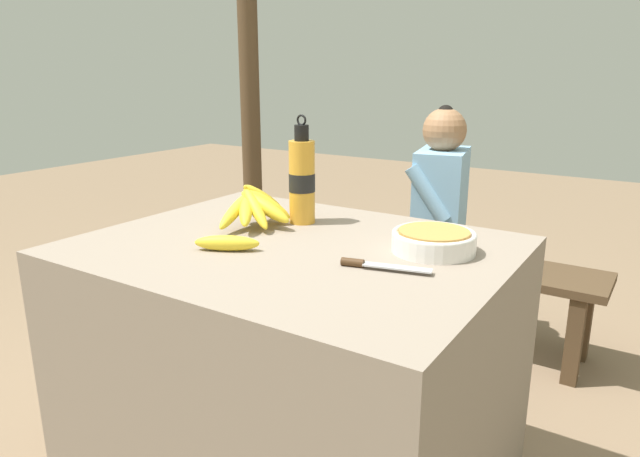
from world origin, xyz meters
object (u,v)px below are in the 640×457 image
at_px(water_bottle, 302,180).
at_px(wooden_bench, 404,260).
at_px(serving_bowl, 434,240).
at_px(knife, 372,265).
at_px(loose_banana_front, 227,243).
at_px(banana_bunch_green, 324,222).
at_px(support_post_near, 250,86).
at_px(seated_vendor, 430,210).
at_px(banana_bunch_ripe, 257,205).

bearing_deg(water_bottle, wooden_bench, 95.44).
bearing_deg(serving_bowl, knife, -109.57).
bearing_deg(loose_banana_front, wooden_bench, 93.90).
bearing_deg(wooden_bench, banana_bunch_green, 179.68).
xyz_separation_m(knife, support_post_near, (-1.73, 1.66, 0.35)).
relative_size(serving_bowl, knife, 0.99).
distance_m(loose_banana_front, seated_vendor, 1.30).
bearing_deg(banana_bunch_ripe, banana_bunch_green, 112.72).
xyz_separation_m(water_bottle, support_post_near, (-1.35, 1.40, 0.22)).
bearing_deg(serving_bowl, support_post_near, 141.00).
distance_m(water_bottle, knife, 0.48).
relative_size(water_bottle, loose_banana_front, 1.93).
relative_size(serving_bowl, wooden_bench, 0.12).
bearing_deg(loose_banana_front, banana_bunch_ripe, 110.36).
bearing_deg(banana_bunch_ripe, seated_vendor, 83.28).
xyz_separation_m(knife, banana_bunch_green, (-0.93, 1.26, -0.31)).
bearing_deg(wooden_bench, serving_bowl, -62.63).
distance_m(loose_banana_front, wooden_bench, 1.41).
distance_m(serving_bowl, knife, 0.21).
distance_m(banana_bunch_ripe, water_bottle, 0.16).
bearing_deg(wooden_bench, seated_vendor, -17.70).
bearing_deg(banana_bunch_green, knife, -53.45).
relative_size(loose_banana_front, support_post_near, 0.08).
relative_size(serving_bowl, support_post_near, 0.10).
bearing_deg(seated_vendor, wooden_bench, -30.16).
bearing_deg(wooden_bench, banana_bunch_ripe, -89.71).
height_order(seated_vendor, banana_bunch_green, seated_vendor).
distance_m(banana_bunch_ripe, wooden_bench, 1.21).
xyz_separation_m(banana_bunch_ripe, wooden_bench, (-0.01, 1.10, -0.49)).
height_order(seated_vendor, support_post_near, support_post_near).
relative_size(water_bottle, knife, 1.51).
bearing_deg(banana_bunch_ripe, support_post_near, 129.90).
bearing_deg(serving_bowl, banana_bunch_green, 133.52).
bearing_deg(water_bottle, support_post_near, 133.98).
height_order(knife, support_post_near, support_post_near).
distance_m(knife, wooden_bench, 1.41).
distance_m(wooden_bench, banana_bunch_green, 0.47).
bearing_deg(knife, banana_bunch_ripe, 148.92).
xyz_separation_m(water_bottle, banana_bunch_green, (-0.55, 1.00, -0.43)).
bearing_deg(serving_bowl, seated_vendor, 112.28).
distance_m(banana_bunch_ripe, knife, 0.49).
bearing_deg(banana_bunch_green, support_post_near, 153.27).
bearing_deg(banana_bunch_green, wooden_bench, -0.32).
distance_m(seated_vendor, support_post_near, 1.54).
distance_m(banana_bunch_ripe, support_post_near, 1.99).
xyz_separation_m(wooden_bench, seated_vendor, (0.13, -0.04, 0.27)).
xyz_separation_m(water_bottle, seated_vendor, (0.04, 0.95, -0.28)).
relative_size(banana_bunch_ripe, knife, 1.48).
distance_m(wooden_bench, seated_vendor, 0.30).
distance_m(banana_bunch_ripe, banana_bunch_green, 1.25).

